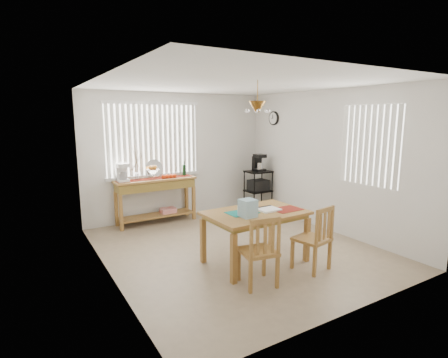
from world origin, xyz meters
TOP-DOWN VIEW (x-y plane):
  - ground at (0.00, 0.00)m, footprint 4.00×4.50m
  - room_shell at (0.00, 0.01)m, footprint 4.20×4.70m
  - sideboard at (-0.61, 2.00)m, footprint 1.60×0.45m
  - sideboard_items at (-0.86, 2.02)m, footprint 1.52×0.38m
  - wire_cart at (1.69, 1.69)m, footprint 0.54×0.43m
  - cart_items at (1.69, 1.70)m, footprint 0.22×0.26m
  - dining_table at (-0.06, -0.60)m, footprint 1.45×0.96m
  - table_items at (-0.20, -0.73)m, footprint 1.10×0.50m
  - chair_left at (-0.46, -1.23)m, footprint 0.50×0.50m
  - chair_right at (0.47, -1.25)m, footprint 0.50×0.50m

SIDE VIEW (x-z plane):
  - ground at x=0.00m, z-range -0.01..0.00m
  - chair_right at x=0.47m, z-range -0.01..0.91m
  - chair_left at x=-0.46m, z-range -0.01..0.92m
  - wire_cart at x=1.69m, z-range 0.09..1.01m
  - dining_table at x=-0.06m, z-range 0.29..1.06m
  - sideboard at x=-0.61m, z-range 0.23..1.13m
  - table_items at x=-0.20m, z-range 0.73..0.98m
  - sideboard_items at x=-0.86m, z-range 0.70..1.39m
  - cart_items at x=1.69m, z-range 0.90..1.28m
  - room_shell at x=0.00m, z-range 0.34..3.04m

